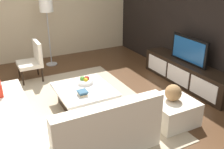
{
  "coord_description": "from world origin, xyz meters",
  "views": [
    {
      "loc": [
        3.76,
        -1.37,
        2.4
      ],
      "look_at": [
        -0.07,
        0.64,
        0.55
      ],
      "focal_mm": 41.42,
      "sensor_mm": 36.0,
      "label": 1
    }
  ],
  "objects_px": {
    "floor_lamp": "(46,9)",
    "television": "(189,50)",
    "sectional_couch": "(38,126)",
    "media_console": "(186,74)",
    "accent_chair_near": "(33,59)",
    "fruit_bowl": "(85,81)",
    "book_stack": "(82,93)",
    "coffee_table": "(85,97)",
    "ottoman": "(171,111)",
    "decorative_ball": "(173,93)"
  },
  "relations": [
    {
      "from": "book_stack",
      "to": "ottoman",
      "type": "bearing_deg",
      "value": 54.06
    },
    {
      "from": "media_console",
      "to": "floor_lamp",
      "type": "bearing_deg",
      "value": -138.56
    },
    {
      "from": "media_console",
      "to": "sectional_couch",
      "type": "height_order",
      "value": "sectional_couch"
    },
    {
      "from": "ottoman",
      "to": "fruit_bowl",
      "type": "xyz_separation_m",
      "value": [
        -1.28,
        -0.98,
        0.23
      ]
    },
    {
      "from": "accent_chair_near",
      "to": "book_stack",
      "type": "height_order",
      "value": "accent_chair_near"
    },
    {
      "from": "floor_lamp",
      "to": "fruit_bowl",
      "type": "xyz_separation_m",
      "value": [
        2.25,
        0.04,
        -0.98
      ]
    },
    {
      "from": "television",
      "to": "floor_lamp",
      "type": "height_order",
      "value": "floor_lamp"
    },
    {
      "from": "television",
      "to": "decorative_ball",
      "type": "relative_size",
      "value": 3.68
    },
    {
      "from": "accent_chair_near",
      "to": "floor_lamp",
      "type": "xyz_separation_m",
      "value": [
        -0.74,
        0.58,
        0.92
      ]
    },
    {
      "from": "coffee_table",
      "to": "ottoman",
      "type": "distance_m",
      "value": 1.53
    },
    {
      "from": "television",
      "to": "fruit_bowl",
      "type": "relative_size",
      "value": 3.5
    },
    {
      "from": "television",
      "to": "coffee_table",
      "type": "height_order",
      "value": "television"
    },
    {
      "from": "television",
      "to": "book_stack",
      "type": "height_order",
      "value": "television"
    },
    {
      "from": "accent_chair_near",
      "to": "fruit_bowl",
      "type": "relative_size",
      "value": 3.11
    },
    {
      "from": "television",
      "to": "floor_lamp",
      "type": "relative_size",
      "value": 0.59
    },
    {
      "from": "coffee_table",
      "to": "sectional_couch",
      "type": "bearing_deg",
      "value": -57.51
    },
    {
      "from": "decorative_ball",
      "to": "book_stack",
      "type": "height_order",
      "value": "decorative_ball"
    },
    {
      "from": "accent_chair_near",
      "to": "floor_lamp",
      "type": "distance_m",
      "value": 1.31
    },
    {
      "from": "media_console",
      "to": "book_stack",
      "type": "height_order",
      "value": "media_console"
    },
    {
      "from": "floor_lamp",
      "to": "book_stack",
      "type": "height_order",
      "value": "floor_lamp"
    },
    {
      "from": "ottoman",
      "to": "coffee_table",
      "type": "bearing_deg",
      "value": -135.33
    },
    {
      "from": "accent_chair_near",
      "to": "decorative_ball",
      "type": "height_order",
      "value": "accent_chair_near"
    },
    {
      "from": "sectional_couch",
      "to": "coffee_table",
      "type": "bearing_deg",
      "value": 122.49
    },
    {
      "from": "media_console",
      "to": "book_stack",
      "type": "xyz_separation_m",
      "value": [
        0.12,
        -2.41,
        0.17
      ]
    },
    {
      "from": "sectional_couch",
      "to": "fruit_bowl",
      "type": "xyz_separation_m",
      "value": [
        -0.8,
        1.07,
        0.15
      ]
    },
    {
      "from": "coffee_table",
      "to": "decorative_ball",
      "type": "bearing_deg",
      "value": 44.67
    },
    {
      "from": "ottoman",
      "to": "accent_chair_near",
      "type": "bearing_deg",
      "value": -150.18
    },
    {
      "from": "sectional_couch",
      "to": "floor_lamp",
      "type": "xyz_separation_m",
      "value": [
        -3.05,
        1.03,
        1.13
      ]
    },
    {
      "from": "television",
      "to": "ottoman",
      "type": "xyz_separation_m",
      "value": [
        0.99,
        -1.22,
        -0.57
      ]
    },
    {
      "from": "coffee_table",
      "to": "floor_lamp",
      "type": "bearing_deg",
      "value": 178.52
    },
    {
      "from": "coffee_table",
      "to": "decorative_ball",
      "type": "distance_m",
      "value": 1.57
    },
    {
      "from": "decorative_ball",
      "to": "floor_lamp",
      "type": "bearing_deg",
      "value": -163.91
    },
    {
      "from": "media_console",
      "to": "decorative_ball",
      "type": "bearing_deg",
      "value": -50.88
    },
    {
      "from": "media_console",
      "to": "ottoman",
      "type": "distance_m",
      "value": 1.57
    },
    {
      "from": "sectional_couch",
      "to": "ottoman",
      "type": "distance_m",
      "value": 2.1
    },
    {
      "from": "sectional_couch",
      "to": "media_console",
      "type": "bearing_deg",
      "value": 99.0
    },
    {
      "from": "sectional_couch",
      "to": "coffee_table",
      "type": "height_order",
      "value": "sectional_couch"
    },
    {
      "from": "accent_chair_near",
      "to": "floor_lamp",
      "type": "relative_size",
      "value": 0.52
    },
    {
      "from": "accent_chair_near",
      "to": "book_stack",
      "type": "xyz_separation_m",
      "value": [
        1.91,
        0.4,
        -0.07
      ]
    },
    {
      "from": "floor_lamp",
      "to": "decorative_ball",
      "type": "bearing_deg",
      "value": 16.09
    },
    {
      "from": "accent_chair_near",
      "to": "book_stack",
      "type": "bearing_deg",
      "value": 16.56
    },
    {
      "from": "coffee_table",
      "to": "accent_chair_near",
      "type": "relative_size",
      "value": 1.19
    },
    {
      "from": "coffee_table",
      "to": "book_stack",
      "type": "relative_size",
      "value": 5.95
    },
    {
      "from": "fruit_bowl",
      "to": "decorative_ball",
      "type": "bearing_deg",
      "value": 37.53
    },
    {
      "from": "ottoman",
      "to": "book_stack",
      "type": "height_order",
      "value": "book_stack"
    },
    {
      "from": "floor_lamp",
      "to": "television",
      "type": "bearing_deg",
      "value": 41.45
    },
    {
      "from": "coffee_table",
      "to": "floor_lamp",
      "type": "xyz_separation_m",
      "value": [
        -2.43,
        0.06,
        1.21
      ]
    },
    {
      "from": "media_console",
      "to": "decorative_ball",
      "type": "relative_size",
      "value": 8.69
    },
    {
      "from": "coffee_table",
      "to": "ottoman",
      "type": "xyz_separation_m",
      "value": [
        1.09,
        1.08,
        -0.0
      ]
    },
    {
      "from": "decorative_ball",
      "to": "book_stack",
      "type": "distance_m",
      "value": 1.48
    }
  ]
}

